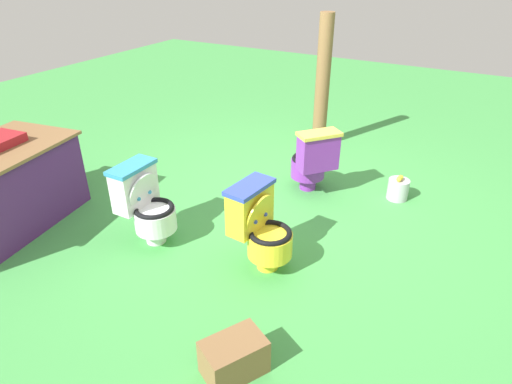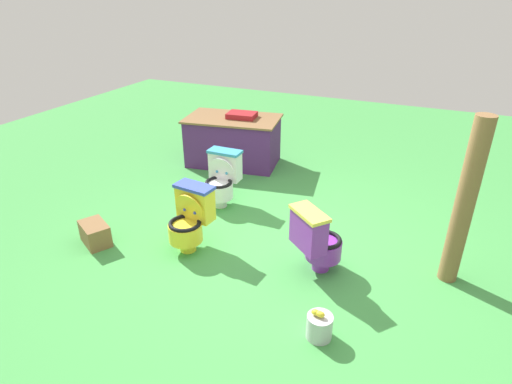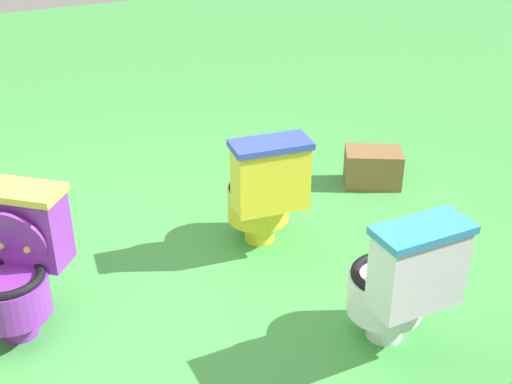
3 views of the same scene
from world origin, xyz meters
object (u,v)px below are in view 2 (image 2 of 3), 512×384
at_px(toilet_purple, 317,240).
at_px(wooden_post, 465,204).
at_px(lemon_bucket, 319,326).
at_px(toilet_white, 222,178).
at_px(toilet_yellow, 190,218).
at_px(vendor_table, 233,140).
at_px(small_crate, 95,234).

distance_m(toilet_purple, wooden_post, 1.41).
bearing_deg(lemon_bucket, toilet_white, 136.24).
bearing_deg(toilet_yellow, wooden_post, -161.29).
height_order(toilet_purple, toilet_white, same).
bearing_deg(toilet_yellow, vendor_table, -67.54).
bearing_deg(toilet_yellow, small_crate, 26.97).
xyz_separation_m(toilet_yellow, toilet_white, (-0.18, 1.07, 0.00)).
relative_size(toilet_yellow, wooden_post, 0.43).
xyz_separation_m(toilet_purple, toilet_white, (-1.57, 0.92, 0.00)).
xyz_separation_m(toilet_yellow, small_crate, (-1.04, -0.39, -0.25)).
height_order(toilet_white, small_crate, toilet_white).
bearing_deg(toilet_purple, small_crate, -128.16).
bearing_deg(lemon_bucket, toilet_purple, 109.17).
distance_m(wooden_post, lemon_bucket, 1.77).
bearing_deg(toilet_yellow, toilet_white, -74.00).
distance_m(toilet_white, vendor_table, 1.42).
bearing_deg(toilet_purple, toilet_yellow, -134.61).
relative_size(small_crate, lemon_bucket, 1.40).
distance_m(toilet_purple, toilet_yellow, 1.40).
bearing_deg(wooden_post, vendor_table, 151.33).
bearing_deg(vendor_table, small_crate, -97.32).
xyz_separation_m(wooden_post, lemon_bucket, (-0.96, -1.30, -0.73)).
xyz_separation_m(toilet_yellow, vendor_table, (-0.68, 2.39, 0.02)).
height_order(toilet_white, lemon_bucket, toilet_white).
bearing_deg(small_crate, vendor_table, 82.68).
bearing_deg(wooden_post, toilet_white, 170.09).
bearing_deg(toilet_yellow, lemon_bucket, 163.33).
relative_size(toilet_yellow, toilet_white, 1.00).
bearing_deg(lemon_bucket, toilet_yellow, 156.76).
xyz_separation_m(toilet_white, wooden_post, (2.83, -0.49, 0.47)).
xyz_separation_m(toilet_purple, wooden_post, (1.26, 0.43, 0.47)).
distance_m(toilet_white, lemon_bucket, 2.61).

